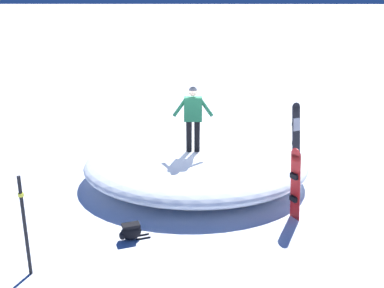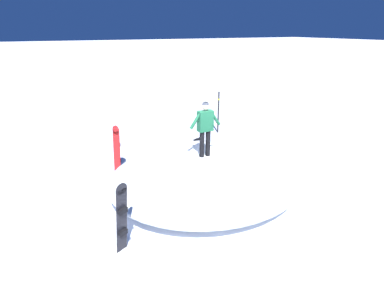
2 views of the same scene
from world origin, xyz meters
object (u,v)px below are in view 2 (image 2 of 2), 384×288
(snowboard_primary_upright, at_px, (117,149))
(snowboard_secondary_upright, at_px, (122,218))
(backpack_near, at_px, (199,143))
(trail_marker_pole, at_px, (218,112))
(snowboarder_standing, at_px, (205,125))

(snowboard_primary_upright, bearing_deg, snowboard_secondary_upright, -11.45)
(snowboard_primary_upright, relative_size, backpack_near, 2.54)
(backpack_near, relative_size, trail_marker_pole, 0.34)
(snowboarder_standing, relative_size, snowboard_secondary_upright, 0.97)
(backpack_near, bearing_deg, snowboard_secondary_upright, -41.84)
(snowboard_primary_upright, distance_m, trail_marker_pole, 5.41)
(snowboard_primary_upright, xyz_separation_m, backpack_near, (-0.92, 3.39, -0.67))
(trail_marker_pole, bearing_deg, snowboard_secondary_upright, -44.64)
(snowboarder_standing, xyz_separation_m, snowboard_primary_upright, (-1.80, -2.18, -1.02))
(backpack_near, bearing_deg, snowboard_primary_upright, -74.80)
(snowboarder_standing, relative_size, snowboard_primary_upright, 1.00)
(snowboard_secondary_upright, bearing_deg, backpack_near, 138.16)
(snowboard_secondary_upright, height_order, trail_marker_pole, trail_marker_pole)
(snowboard_primary_upright, bearing_deg, backpack_near, 105.20)
(trail_marker_pole, bearing_deg, backpack_near, -53.35)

